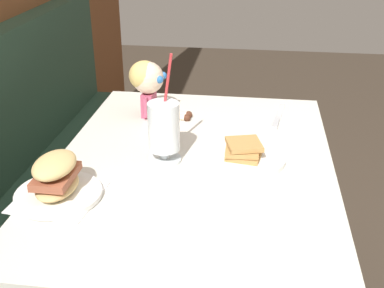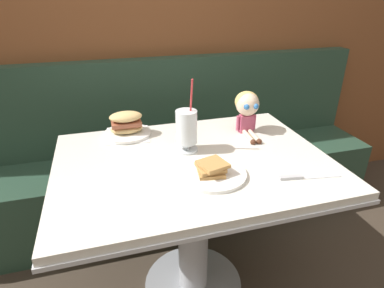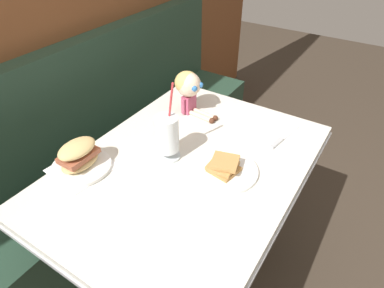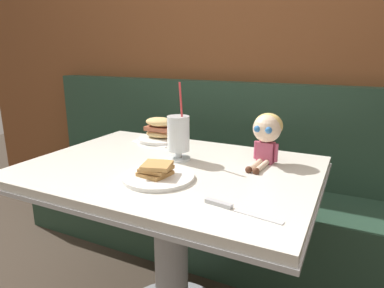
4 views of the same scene
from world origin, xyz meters
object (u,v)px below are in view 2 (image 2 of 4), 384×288
at_px(seated_doll, 247,106).
at_px(butter_knife, 300,177).
at_px(toast_plate, 212,172).
at_px(milkshake_glass, 186,129).
at_px(sandwich_plate, 127,126).

bearing_deg(seated_doll, butter_knife, -88.35).
bearing_deg(butter_knife, seated_doll, 91.65).
xyz_separation_m(toast_plate, seated_doll, (0.29, 0.34, 0.11)).
bearing_deg(toast_plate, butter_knife, -19.34).
xyz_separation_m(toast_plate, butter_knife, (0.30, -0.11, -0.01)).
xyz_separation_m(milkshake_glass, butter_knife, (0.34, -0.33, -0.10)).
bearing_deg(sandwich_plate, milkshake_glass, -45.28).
height_order(butter_knife, seated_doll, seated_doll).
distance_m(sandwich_plate, seated_doll, 0.57).
distance_m(sandwich_plate, butter_knife, 0.80).
height_order(milkshake_glass, seated_doll, milkshake_glass).
relative_size(toast_plate, milkshake_glass, 0.79).
xyz_separation_m(milkshake_glass, sandwich_plate, (-0.23, 0.23, -0.06)).
xyz_separation_m(sandwich_plate, seated_doll, (0.56, -0.11, 0.08)).
distance_m(butter_knife, seated_doll, 0.46).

